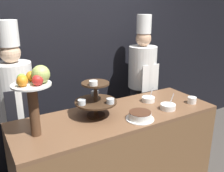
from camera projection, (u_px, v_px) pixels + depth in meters
The scene contains 10 objects.
wall_back at pixel (75, 49), 3.02m from camera, with size 10.00×0.06×2.80m.
buffet_counter at pixel (117, 156), 2.50m from camera, with size 1.96×0.69×0.93m.
tiered_stand at pixel (96, 98), 2.25m from camera, with size 0.38×0.38×0.37m.
fruit_pedestal at pixel (34, 88), 1.86m from camera, with size 0.30×0.30×0.56m.
cake_round at pixel (140, 116), 2.24m from camera, with size 0.26×0.26×0.07m.
cup_white at pixel (192, 100), 2.61m from camera, with size 0.09×0.09×0.07m.
serving_bowl_near at pixel (168, 107), 2.46m from camera, with size 0.15×0.15×0.16m.
serving_bowl_far at pixel (148, 99), 2.65m from camera, with size 0.14×0.14×0.15m.
chef_left at pixel (17, 103), 2.48m from camera, with size 0.36×0.36×1.79m.
chef_center_left at pixel (142, 79), 3.21m from camera, with size 0.35×0.35×1.81m.
Camera 1 is at (-1.14, -1.49, 1.91)m, focal length 40.00 mm.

